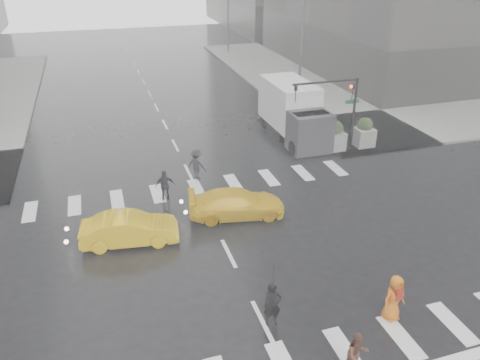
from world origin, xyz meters
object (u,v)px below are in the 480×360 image
object	(u,v)px
pedestrian_orange	(394,298)
box_truck	(294,111)
traffic_signal_pole	(340,101)
taxi_mid	(130,229)
pedestrian_brown	(357,354)

from	to	relation	value
pedestrian_orange	box_truck	xyz separation A→B (m)	(3.33, 16.08, 1.01)
traffic_signal_pole	taxi_mid	bearing A→B (deg)	-154.70
pedestrian_brown	taxi_mid	xyz separation A→B (m)	(-5.56, 8.80, -0.08)
pedestrian_orange	traffic_signal_pole	bearing A→B (deg)	60.91
traffic_signal_pole	pedestrian_orange	distance (m)	14.22
traffic_signal_pole	box_truck	bearing A→B (deg)	117.24
traffic_signal_pole	pedestrian_orange	world-z (taller)	traffic_signal_pole
traffic_signal_pole	taxi_mid	world-z (taller)	traffic_signal_pole
box_truck	pedestrian_brown	bearing A→B (deg)	-108.05
taxi_mid	box_truck	world-z (taller)	box_truck
traffic_signal_pole	box_truck	size ratio (longest dim) A/B	0.68
pedestrian_brown	taxi_mid	distance (m)	10.41
traffic_signal_pole	pedestrian_brown	distance (m)	16.63
pedestrian_orange	taxi_mid	size ratio (longest dim) A/B	0.42
taxi_mid	pedestrian_orange	bearing A→B (deg)	-125.04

